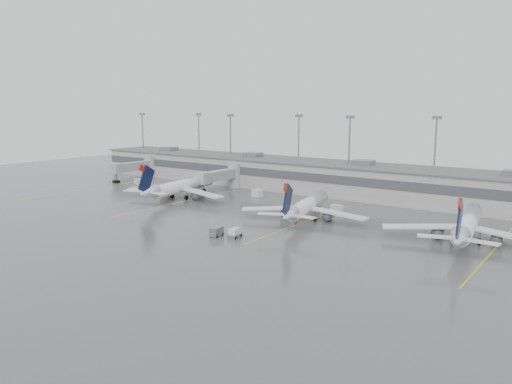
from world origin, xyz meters
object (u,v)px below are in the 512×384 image
Objects in this scene: jet_mid_left at (180,186)px; baggage_tug at (235,234)px; jet_far_right at (467,224)px; jet_mid_right at (306,205)px.

jet_mid_left is 11.26× the size of baggage_tug.
baggage_tug is at bearing -156.10° from jet_far_right.
jet_mid_right reaches higher than baggage_tug.
jet_far_right is 11.14× the size of baggage_tug.
jet_far_right is at bearing 24.68° from baggage_tug.
baggage_tug is at bearing -112.86° from jet_mid_right.
baggage_tug is (34.40, -21.56, -2.52)m from jet_mid_left.
jet_mid_left is 37.62m from jet_mid_right.
jet_far_right is at bearing -9.12° from jet_mid_left.
jet_mid_left is 1.08× the size of jet_mid_right.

